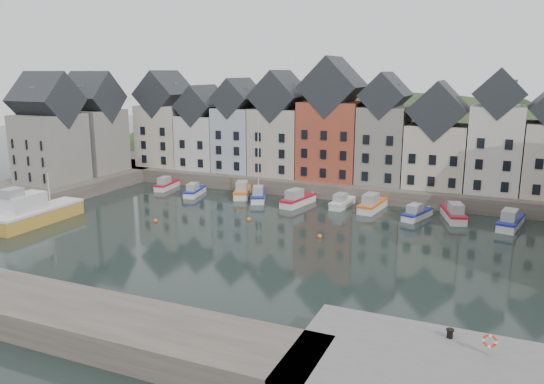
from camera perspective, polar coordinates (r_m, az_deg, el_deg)
The scene contains 20 objects.
ground at distance 55.59m, azimuth -2.40°, elevation -5.63°, with size 260.00×260.00×0.00m, color black.
far_quay at distance 82.46m, azimuth 6.73°, elevation 1.14°, with size 90.00×16.00×2.00m, color #4F443D.
left_quay at distance 80.20m, azimuth -25.91°, elevation -0.42°, with size 14.00×54.00×2.00m, color #4F443D.
hillside at distance 111.75m, azimuth 10.39°, elevation -5.93°, with size 153.60×70.40×64.00m.
far_terrace at distance 78.46m, azimuth 8.71°, elevation 6.31°, with size 72.37×8.16×17.78m.
left_terrace at distance 85.33m, azimuth -20.66°, elevation 6.15°, with size 7.65×17.00×15.69m.
mooring_buoys at distance 61.81m, azimuth -3.58°, elevation -3.59°, with size 20.50×5.50×0.50m.
boat_a at distance 82.85m, azimuth -11.28°, elevation 0.78°, with size 2.49×5.81×2.16m.
boat_b at distance 77.78m, azimuth -8.34°, elevation 0.09°, with size 2.73×5.67×2.09m.
boat_c at distance 76.45m, azimuth -3.19°, elevation 0.09°, with size 4.26×6.93×2.55m.
boat_d at distance 73.98m, azimuth -1.49°, elevation -0.33°, with size 4.05×6.32×11.59m.
boat_e at distance 71.34m, azimuth 2.74°, elevation -0.84°, with size 3.19×6.79×2.51m.
boat_f at distance 70.89m, azimuth 7.53°, elevation -1.12°, with size 2.24×5.71×2.14m.
boat_g at distance 69.86m, azimuth 10.74°, elevation -1.34°, with size 2.78×6.87×2.57m.
boat_h at distance 67.17m, azimuth 15.30°, elevation -2.26°, with size 3.25×5.79×2.12m.
boat_i at distance 67.93m, azimuth 18.97°, elevation -2.25°, with size 3.81×6.73×2.47m.
boat_j at distance 66.89m, azimuth 24.25°, elevation -2.91°, with size 3.21×6.82×2.52m.
large_vessel at distance 68.13m, azimuth -24.19°, elevation -2.05°, with size 3.19×11.62×6.05m.
mooring_bollard at distance 34.51m, azimuth 18.60°, elevation -14.18°, with size 0.48×0.48×0.56m.
life_ring_post at distance 33.12m, azimuth 22.38°, elevation -14.63°, with size 0.80×0.17×1.30m.
Camera 1 is at (23.14, -47.38, 17.60)m, focal length 35.00 mm.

